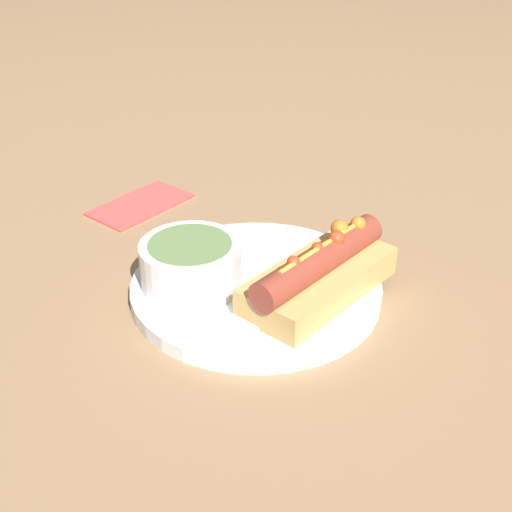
% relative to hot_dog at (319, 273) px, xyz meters
% --- Properties ---
extents(ground_plane, '(4.00, 4.00, 0.00)m').
position_rel_hot_dog_xyz_m(ground_plane, '(-0.02, 0.06, -0.04)').
color(ground_plane, '#93704C').
extents(dinner_plate, '(0.25, 0.25, 0.02)m').
position_rel_hot_dog_xyz_m(dinner_plate, '(-0.02, 0.06, -0.03)').
color(dinner_plate, white).
rests_on(dinner_plate, ground_plane).
extents(hot_dog, '(0.17, 0.08, 0.06)m').
position_rel_hot_dog_xyz_m(hot_dog, '(0.00, 0.00, 0.00)').
color(hot_dog, tan).
rests_on(hot_dog, dinner_plate).
extents(soup_bowl, '(0.10, 0.10, 0.05)m').
position_rel_hot_dog_xyz_m(soup_bowl, '(-0.07, 0.10, 0.00)').
color(soup_bowl, white).
rests_on(soup_bowl, dinner_plate).
extents(spoon, '(0.06, 0.15, 0.01)m').
position_rel_hot_dog_xyz_m(spoon, '(-0.10, 0.07, -0.02)').
color(spoon, '#B7B7BC').
rests_on(spoon, dinner_plate).
extents(napkin, '(0.13, 0.07, 0.01)m').
position_rel_hot_dog_xyz_m(napkin, '(0.03, 0.30, -0.04)').
color(napkin, '#E04C47').
rests_on(napkin, ground_plane).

